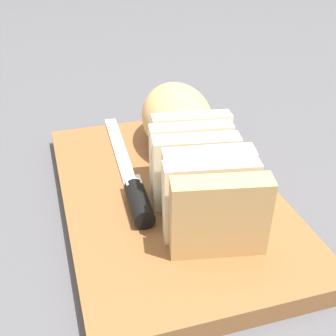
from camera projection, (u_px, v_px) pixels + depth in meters
name	position (u px, v px, depth m)	size (l,w,h in m)	color
ground_plane	(168.00, 204.00, 0.56)	(3.00, 3.00, 0.00)	#4C4C51
cutting_board	(168.00, 197.00, 0.56)	(0.41, 0.25, 0.02)	brown
bread_loaf	(187.00, 142.00, 0.56)	(0.34, 0.13, 0.09)	tan
bread_knife	(134.00, 189.00, 0.53)	(0.29, 0.03, 0.02)	silver
crumb_near_knife	(218.00, 190.00, 0.54)	(0.01, 0.01, 0.01)	tan
crumb_near_loaf	(208.00, 194.00, 0.54)	(0.00, 0.00, 0.00)	tan
crumb_stray_left	(171.00, 167.00, 0.59)	(0.01, 0.01, 0.01)	tan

